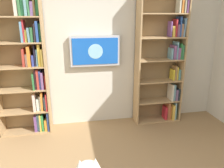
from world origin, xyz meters
The scene contains 4 objects.
wall_back centered at (0.00, -2.23, 1.35)m, with size 4.52×0.06×2.70m, color beige.
bookshelf_left centered at (-1.18, -2.06, 1.05)m, with size 0.79×0.28×2.18m.
bookshelf_right centered at (0.99, -2.06, 1.07)m, with size 0.75×0.28×2.13m.
wall_mounted_tv centered at (-0.04, -2.15, 1.25)m, with size 0.79×0.07×0.48m.
Camera 1 is at (0.35, 1.27, 1.78)m, focal length 34.70 mm.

